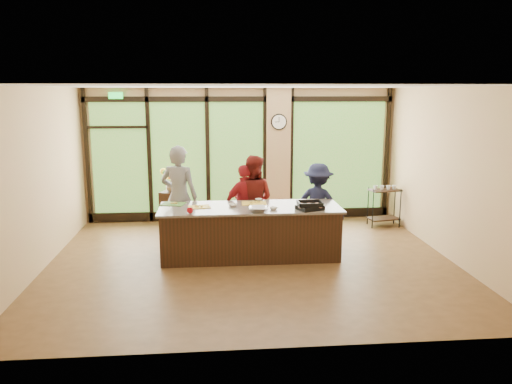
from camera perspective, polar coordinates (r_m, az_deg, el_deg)
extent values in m
plane|color=#4F351C|center=(8.79, -0.52, -7.98)|extent=(7.00, 7.00, 0.00)
plane|color=white|center=(8.29, -0.56, 11.97)|extent=(7.00, 7.00, 0.00)
plane|color=tan|center=(11.37, -1.75, 4.26)|extent=(7.00, 0.00, 7.00)
plane|color=tan|center=(8.86, -23.75, 1.22)|extent=(0.00, 6.00, 6.00)
plane|color=tan|center=(9.36, 21.36, 1.91)|extent=(0.00, 6.00, 6.00)
cube|color=tan|center=(11.39, 2.55, 4.27)|extent=(0.55, 0.12, 3.00)
cube|color=black|center=(11.23, -1.77, 10.57)|extent=(6.90, 0.08, 0.12)
cube|color=black|center=(11.58, -1.69, -2.56)|extent=(6.90, 0.08, 0.20)
cube|color=#19D83F|center=(11.35, -15.74, 10.56)|extent=(0.30, 0.04, 0.14)
cube|color=#325B20|center=(11.51, -15.30, 3.70)|extent=(1.20, 0.02, 2.50)
cube|color=#325B20|center=(11.35, -8.82, 3.86)|extent=(1.20, 0.02, 2.50)
cube|color=#325B20|center=(11.34, -2.24, 3.98)|extent=(1.20, 0.02, 2.50)
cube|color=#325B20|center=(11.70, 9.36, 4.07)|extent=(2.10, 0.02, 2.50)
cube|color=black|center=(11.63, -18.73, 3.82)|extent=(0.08, 0.08, 3.00)
cube|color=black|center=(11.39, -12.11, 4.02)|extent=(0.08, 0.08, 3.00)
cube|color=black|center=(11.30, -5.54, 4.17)|extent=(0.08, 0.08, 3.00)
cube|color=black|center=(11.37, 1.04, 4.26)|extent=(0.08, 0.08, 3.00)
cube|color=black|center=(11.45, 4.04, 4.28)|extent=(0.08, 0.08, 3.00)
cube|color=black|center=(12.01, 14.73, 4.27)|extent=(0.08, 0.08, 3.00)
cube|color=black|center=(8.94, -0.68, -4.68)|extent=(3.10, 1.00, 0.88)
cube|color=#6F655C|center=(8.83, -0.69, -1.81)|extent=(3.20, 1.10, 0.04)
cylinder|color=black|center=(11.26, 2.64, 8.01)|extent=(0.36, 0.04, 0.36)
cylinder|color=white|center=(11.24, 2.65, 8.01)|extent=(0.31, 0.01, 0.31)
cube|color=black|center=(11.23, 2.65, 8.26)|extent=(0.01, 0.00, 0.11)
cube|color=black|center=(11.23, 2.40, 8.01)|extent=(0.09, 0.00, 0.01)
imported|color=slate|center=(9.50, -8.77, -0.54)|extent=(0.82, 0.66, 1.95)
imported|color=maroon|center=(9.67, -0.39, -0.86)|extent=(1.03, 0.93, 1.73)
imported|color=maroon|center=(9.57, -1.25, -1.49)|extent=(0.99, 0.70, 1.56)
imported|color=#171A34|center=(9.74, 7.09, -1.32)|extent=(1.16, 0.94, 1.57)
cube|color=black|center=(8.65, 6.17, -1.77)|extent=(0.51, 0.46, 0.07)
imported|color=silver|center=(8.45, 0.28, -1.98)|extent=(0.37, 0.37, 0.08)
cube|color=#457E2D|center=(9.13, -9.44, -1.35)|extent=(0.47, 0.40, 0.01)
cube|color=gold|center=(8.83, -6.51, -1.70)|extent=(0.42, 0.34, 0.01)
cube|color=gold|center=(9.05, -0.22, -1.30)|extent=(0.45, 0.34, 0.01)
imported|color=silver|center=(8.84, -2.70, -1.52)|extent=(0.18, 0.18, 0.05)
imported|color=silver|center=(8.60, 2.03, -1.89)|extent=(0.17, 0.17, 0.04)
imported|color=silver|center=(9.31, 0.31, -0.88)|extent=(0.15, 0.15, 0.03)
imported|color=#A5101A|center=(8.42, -7.57, -2.13)|extent=(0.13, 0.13, 0.09)
cube|color=black|center=(10.86, -9.55, -2.08)|extent=(0.55, 0.55, 0.82)
imported|color=olive|center=(10.75, -9.64, 0.69)|extent=(0.30, 0.30, 0.24)
cube|color=black|center=(11.36, 14.34, -2.93)|extent=(0.72, 0.50, 0.03)
cube|color=black|center=(11.23, 14.50, 0.21)|extent=(0.72, 0.50, 0.03)
cylinder|color=black|center=(11.05, 13.21, -1.92)|extent=(0.02, 0.02, 0.85)
cylinder|color=black|center=(11.25, 16.15, -1.83)|extent=(0.02, 0.02, 0.85)
cylinder|color=black|center=(11.36, 12.68, -1.52)|extent=(0.02, 0.02, 0.85)
cylinder|color=black|center=(11.56, 15.55, -1.44)|extent=(0.02, 0.02, 0.85)
imported|color=silver|center=(11.15, 13.51, 0.49)|extent=(0.11, 0.11, 0.09)
imported|color=silver|center=(11.19, 14.20, 0.50)|extent=(0.11, 0.11, 0.09)
imported|color=silver|center=(11.24, 14.88, 0.51)|extent=(0.11, 0.11, 0.09)
imported|color=silver|center=(11.29, 15.52, 0.52)|extent=(0.11, 0.11, 0.09)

